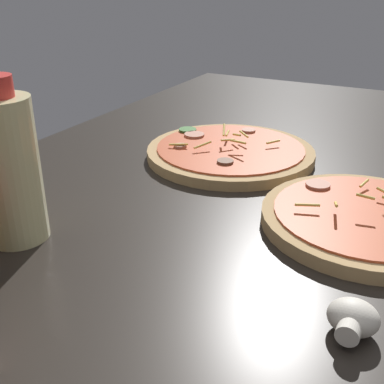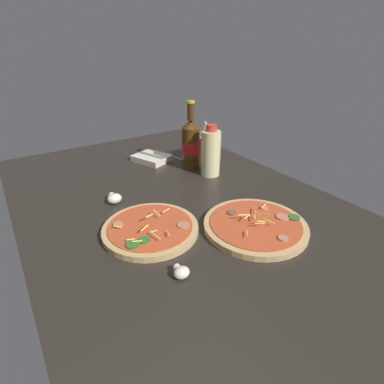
{
  "view_description": "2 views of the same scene",
  "coord_description": "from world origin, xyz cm",
  "px_view_note": "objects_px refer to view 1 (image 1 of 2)",
  "views": [
    {
      "loc": [
        -54.35,
        -19.56,
        31.33
      ],
      "look_at": [
        -5.25,
        6.0,
        5.65
      ],
      "focal_mm": 45.0,
      "sensor_mm": 36.0,
      "label": 1
    },
    {
      "loc": [
        62.88,
        -42.08,
        48.63
      ],
      "look_at": [
        -2.83,
        1.87,
        7.85
      ],
      "focal_mm": 28.0,
      "sensor_mm": 36.0,
      "label": 2
    }
  ],
  "objects_px": {
    "pizza_near": "(366,219)",
    "oil_bottle": "(8,168)",
    "mushroom_left": "(353,319)",
    "pizza_far": "(230,152)"
  },
  "relations": [
    {
      "from": "pizza_near",
      "to": "pizza_far",
      "type": "xyz_separation_m",
      "value": [
        0.14,
        0.24,
        -0.0
      ]
    },
    {
      "from": "pizza_far",
      "to": "mushroom_left",
      "type": "distance_m",
      "value": 0.44
    },
    {
      "from": "mushroom_left",
      "to": "oil_bottle",
      "type": "bearing_deg",
      "value": 91.46
    },
    {
      "from": "pizza_near",
      "to": "pizza_far",
      "type": "distance_m",
      "value": 0.28
    },
    {
      "from": "pizza_near",
      "to": "oil_bottle",
      "type": "height_order",
      "value": "oil_bottle"
    },
    {
      "from": "pizza_far",
      "to": "mushroom_left",
      "type": "bearing_deg",
      "value": -142.76
    },
    {
      "from": "pizza_near",
      "to": "mushroom_left",
      "type": "bearing_deg",
      "value": -173.93
    },
    {
      "from": "pizza_far",
      "to": "pizza_near",
      "type": "bearing_deg",
      "value": -120.47
    },
    {
      "from": "pizza_near",
      "to": "pizza_far",
      "type": "bearing_deg",
      "value": 59.53
    },
    {
      "from": "pizza_near",
      "to": "oil_bottle",
      "type": "xyz_separation_m",
      "value": [
        -0.22,
        0.36,
        0.08
      ]
    }
  ]
}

